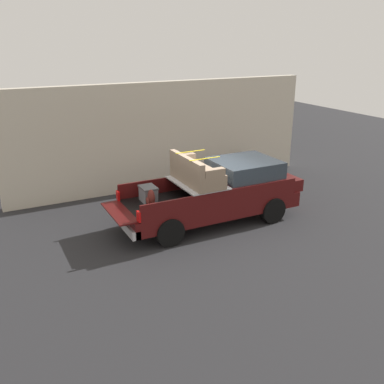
{
  "coord_description": "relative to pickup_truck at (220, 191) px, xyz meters",
  "views": [
    {
      "loc": [
        -6.07,
        -10.72,
        5.46
      ],
      "look_at": [
        -0.6,
        0.0,
        1.1
      ],
      "focal_mm": 40.12,
      "sensor_mm": 36.0,
      "label": 1
    }
  ],
  "objects": [
    {
      "name": "ground_plane",
      "position": [
        -0.37,
        -0.0,
        -0.96
      ],
      "size": [
        40.0,
        40.0,
        0.0
      ],
      "primitive_type": "plane",
      "color": "#262628"
    },
    {
      "name": "pickup_truck",
      "position": [
        0.0,
        0.0,
        0.0
      ],
      "size": [
        6.05,
        2.06,
        2.23
      ],
      "color": "#470F0F",
      "rests_on": "ground_plane"
    },
    {
      "name": "building_facade",
      "position": [
        -0.1,
        3.96,
        1.02
      ],
      "size": [
        11.95,
        0.36,
        3.95
      ],
      "primitive_type": "cube",
      "color": "beige",
      "rests_on": "ground_plane"
    },
    {
      "name": "trash_can",
      "position": [
        3.3,
        3.19,
        -0.47
      ],
      "size": [
        0.6,
        0.6,
        0.98
      ],
      "color": "#2D2D33",
      "rests_on": "ground_plane"
    }
  ]
}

